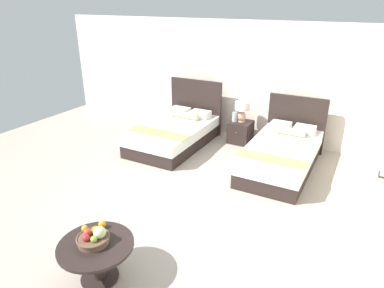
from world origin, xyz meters
The scene contains 11 objects.
ground_plane centered at (0.00, 0.00, -0.01)m, with size 10.10×10.13×0.02m, color #AB9E8F.
wall_back centered at (0.00, 3.26, 1.25)m, with size 10.10×0.12×2.51m, color white.
bed_near_window centered at (-1.15, 1.95, 0.28)m, with size 1.28×2.13×1.23m.
bed_near_corner centered at (1.15, 1.94, 0.29)m, with size 1.16×2.17×1.14m.
nightstand centered at (0.02, 2.76, 0.23)m, with size 0.45×0.50×0.47m.
table_lamp centered at (0.02, 2.78, 0.75)m, with size 0.31×0.31×0.44m.
vase centered at (-0.12, 2.72, 0.57)m, with size 0.11×0.11×0.21m.
coffee_table centered at (0.13, -1.74, 0.35)m, with size 0.82×0.82×0.48m.
fruit_bowl centered at (0.10, -1.72, 0.54)m, with size 0.36×0.36×0.20m.
loose_apple centered at (-0.13, -1.63, 0.51)m, with size 0.08×0.08×0.08m.
loose_orange centered at (-0.01, -1.49, 0.52)m, with size 0.09×0.09×0.09m.
Camera 1 is at (2.47, -3.81, 2.90)m, focal length 31.92 mm.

